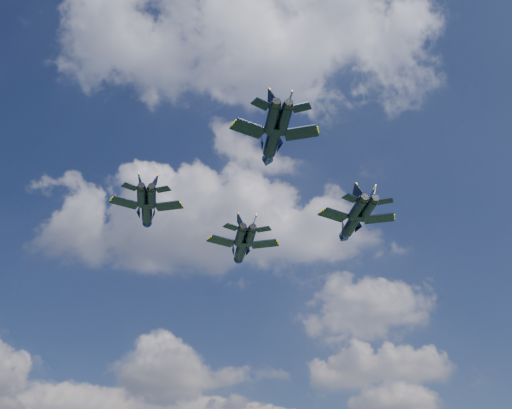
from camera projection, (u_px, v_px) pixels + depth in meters
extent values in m
cylinder|color=black|center=(242.00, 248.00, 104.71)|extent=(3.86, 9.79, 1.92)
cone|color=black|center=(238.00, 261.00, 110.01)|extent=(2.35, 3.09, 1.81)
ellipsoid|color=brown|center=(239.00, 253.00, 108.02)|extent=(1.65, 3.20, 0.87)
cube|color=black|center=(222.00, 241.00, 102.40)|extent=(5.62, 5.04, 0.19)
cube|color=black|center=(264.00, 244.00, 103.36)|extent=(5.32, 3.59, 0.19)
cube|color=black|center=(231.00, 227.00, 97.69)|extent=(2.99, 2.87, 0.15)
cube|color=black|center=(263.00, 229.00, 98.38)|extent=(2.90, 2.25, 0.15)
cube|color=black|center=(240.00, 222.00, 99.37)|extent=(1.42, 2.92, 3.21)
cube|color=black|center=(253.00, 223.00, 99.66)|extent=(1.55, 3.19, 3.21)
cylinder|color=black|center=(147.00, 210.00, 89.91)|extent=(3.40, 8.42, 1.65)
cone|color=black|center=(147.00, 226.00, 94.46)|extent=(2.04, 2.67, 1.56)
ellipsoid|color=brown|center=(147.00, 216.00, 92.75)|extent=(1.45, 2.76, 0.75)
cube|color=black|center=(125.00, 203.00, 87.90)|extent=(4.83, 4.36, 0.17)
cube|color=black|center=(168.00, 206.00, 88.79)|extent=(4.56, 3.05, 0.17)
cube|color=black|center=(130.00, 187.00, 83.86)|extent=(2.57, 2.48, 0.13)
cube|color=black|center=(163.00, 189.00, 84.50)|extent=(2.49, 1.91, 0.13)
cube|color=black|center=(141.00, 183.00, 85.31)|extent=(1.24, 2.50, 2.76)
cube|color=black|center=(154.00, 184.00, 85.59)|extent=(1.34, 2.74, 2.76)
cylinder|color=black|center=(353.00, 223.00, 94.59)|extent=(3.92, 9.62, 1.89)
cone|color=black|center=(342.00, 239.00, 99.79)|extent=(2.34, 3.05, 1.78)
ellipsoid|color=brown|center=(346.00, 229.00, 97.83)|extent=(1.66, 3.15, 0.86)
cube|color=black|center=(334.00, 215.00, 92.27)|extent=(5.52, 4.99, 0.19)
cube|color=black|center=(379.00, 219.00, 93.32)|extent=(5.20, 3.47, 0.19)
cube|color=black|center=(351.00, 198.00, 87.67)|extent=(2.93, 2.83, 0.15)
cube|color=black|center=(385.00, 201.00, 88.42)|extent=(2.84, 2.18, 0.15)
cube|color=black|center=(358.00, 194.00, 89.34)|extent=(1.43, 2.85, 3.16)
cube|color=black|center=(372.00, 195.00, 89.65)|extent=(1.54, 3.13, 3.16)
cylinder|color=black|center=(273.00, 139.00, 76.23)|extent=(3.35, 8.80, 1.73)
cone|color=black|center=(267.00, 163.00, 81.00)|extent=(2.08, 2.76, 1.63)
ellipsoid|color=brown|center=(269.00, 150.00, 79.21)|extent=(1.45, 2.87, 0.79)
cube|color=black|center=(249.00, 129.00, 74.19)|extent=(5.05, 4.49, 0.17)
cube|color=black|center=(301.00, 133.00, 74.97)|extent=(4.80, 3.28, 0.17)
cube|color=black|center=(261.00, 104.00, 69.94)|extent=(2.69, 2.57, 0.13)
cube|color=black|center=(301.00, 107.00, 70.50)|extent=(2.62, 2.05, 0.13)
cube|color=black|center=(272.00, 101.00, 71.43)|extent=(1.23, 2.64, 2.89)
cube|color=black|center=(288.00, 102.00, 71.67)|extent=(1.37, 2.86, 2.89)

